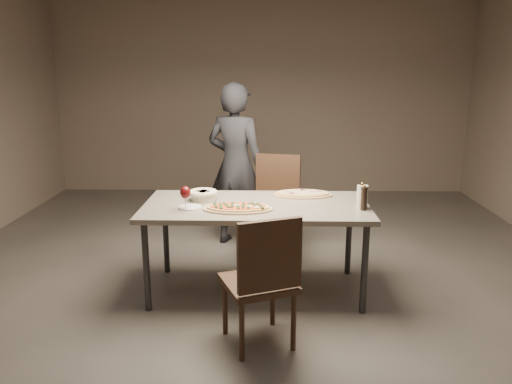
{
  "coord_description": "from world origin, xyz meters",
  "views": [
    {
      "loc": [
        0.09,
        -3.86,
        1.82
      ],
      "look_at": [
        0.0,
        0.0,
        0.85
      ],
      "focal_mm": 35.0,
      "sensor_mm": 36.0,
      "label": 1
    }
  ],
  "objects_px": {
    "dining_table": "(256,211)",
    "zucchini_pizza": "(238,208)",
    "carafe": "(362,197)",
    "chair_near": "(263,276)",
    "chair_far": "(275,200)",
    "diner": "(236,166)",
    "bread_basket": "(203,194)",
    "pepper_mill_left": "(364,198)",
    "ham_pizza": "(302,194)"
  },
  "relations": [
    {
      "from": "dining_table",
      "to": "zucchini_pizza",
      "type": "bearing_deg",
      "value": -128.77
    },
    {
      "from": "carafe",
      "to": "chair_near",
      "type": "xyz_separation_m",
      "value": [
        -0.76,
        -0.8,
        -0.32
      ]
    },
    {
      "from": "chair_far",
      "to": "diner",
      "type": "distance_m",
      "value": 0.57
    },
    {
      "from": "bread_basket",
      "to": "diner",
      "type": "relative_size",
      "value": 0.14
    },
    {
      "from": "bread_basket",
      "to": "carafe",
      "type": "distance_m",
      "value": 1.29
    },
    {
      "from": "carafe",
      "to": "diner",
      "type": "relative_size",
      "value": 0.11
    },
    {
      "from": "bread_basket",
      "to": "pepper_mill_left",
      "type": "xyz_separation_m",
      "value": [
        1.27,
        -0.27,
        0.04
      ]
    },
    {
      "from": "ham_pizza",
      "to": "chair_far",
      "type": "relative_size",
      "value": 0.51
    },
    {
      "from": "zucchini_pizza",
      "to": "chair_near",
      "type": "height_order",
      "value": "chair_near"
    },
    {
      "from": "dining_table",
      "to": "chair_near",
      "type": "relative_size",
      "value": 1.95
    },
    {
      "from": "pepper_mill_left",
      "to": "chair_far",
      "type": "height_order",
      "value": "chair_far"
    },
    {
      "from": "zucchini_pizza",
      "to": "chair_far",
      "type": "height_order",
      "value": "chair_far"
    },
    {
      "from": "dining_table",
      "to": "carafe",
      "type": "relative_size",
      "value": 10.04
    },
    {
      "from": "chair_near",
      "to": "bread_basket",
      "type": "bearing_deg",
      "value": 94.95
    },
    {
      "from": "dining_table",
      "to": "chair_far",
      "type": "xyz_separation_m",
      "value": [
        0.17,
        0.88,
        -0.14
      ]
    },
    {
      "from": "pepper_mill_left",
      "to": "chair_far",
      "type": "distance_m",
      "value": 1.26
    },
    {
      "from": "chair_near",
      "to": "carafe",
      "type": "bearing_deg",
      "value": 24.43
    },
    {
      "from": "dining_table",
      "to": "chair_near",
      "type": "height_order",
      "value": "chair_near"
    },
    {
      "from": "carafe",
      "to": "bread_basket",
      "type": "bearing_deg",
      "value": 171.07
    },
    {
      "from": "zucchini_pizza",
      "to": "carafe",
      "type": "xyz_separation_m",
      "value": [
        0.97,
        0.08,
        0.07
      ]
    },
    {
      "from": "pepper_mill_left",
      "to": "carafe",
      "type": "height_order",
      "value": "pepper_mill_left"
    },
    {
      "from": "zucchini_pizza",
      "to": "pepper_mill_left",
      "type": "height_order",
      "value": "pepper_mill_left"
    },
    {
      "from": "chair_far",
      "to": "diner",
      "type": "height_order",
      "value": "diner"
    },
    {
      "from": "bread_basket",
      "to": "pepper_mill_left",
      "type": "bearing_deg",
      "value": -11.92
    },
    {
      "from": "chair_near",
      "to": "diner",
      "type": "relative_size",
      "value": 0.55
    },
    {
      "from": "pepper_mill_left",
      "to": "carafe",
      "type": "xyz_separation_m",
      "value": [
        0.0,
        0.07,
        -0.01
      ]
    },
    {
      "from": "dining_table",
      "to": "pepper_mill_left",
      "type": "xyz_separation_m",
      "value": [
        0.83,
        -0.15,
        0.15
      ]
    },
    {
      "from": "ham_pizza",
      "to": "bread_basket",
      "type": "height_order",
      "value": "bread_basket"
    },
    {
      "from": "ham_pizza",
      "to": "bread_basket",
      "type": "bearing_deg",
      "value": -159.1
    },
    {
      "from": "zucchini_pizza",
      "to": "carafe",
      "type": "height_order",
      "value": "carafe"
    },
    {
      "from": "zucchini_pizza",
      "to": "diner",
      "type": "relative_size",
      "value": 0.32
    },
    {
      "from": "dining_table",
      "to": "chair_far",
      "type": "bearing_deg",
      "value": 79.02
    },
    {
      "from": "dining_table",
      "to": "chair_near",
      "type": "xyz_separation_m",
      "value": [
        0.07,
        -0.89,
        -0.18
      ]
    },
    {
      "from": "zucchini_pizza",
      "to": "chair_near",
      "type": "relative_size",
      "value": 0.58
    },
    {
      "from": "dining_table",
      "to": "diner",
      "type": "bearing_deg",
      "value": 101.5
    },
    {
      "from": "zucchini_pizza",
      "to": "chair_near",
      "type": "distance_m",
      "value": 0.78
    },
    {
      "from": "chair_near",
      "to": "chair_far",
      "type": "bearing_deg",
      "value": 64.74
    },
    {
      "from": "bread_basket",
      "to": "chair_near",
      "type": "distance_m",
      "value": 1.15
    },
    {
      "from": "bread_basket",
      "to": "carafe",
      "type": "bearing_deg",
      "value": -8.93
    },
    {
      "from": "bread_basket",
      "to": "diner",
      "type": "bearing_deg",
      "value": 78.83
    },
    {
      "from": "zucchini_pizza",
      "to": "chair_far",
      "type": "xyz_separation_m",
      "value": [
        0.31,
        1.05,
        -0.21
      ]
    },
    {
      "from": "zucchini_pizza",
      "to": "pepper_mill_left",
      "type": "relative_size",
      "value": 2.68
    },
    {
      "from": "zucchini_pizza",
      "to": "chair_far",
      "type": "distance_m",
      "value": 1.11
    },
    {
      "from": "zucchini_pizza",
      "to": "ham_pizza",
      "type": "distance_m",
      "value": 0.69
    },
    {
      "from": "pepper_mill_left",
      "to": "carafe",
      "type": "distance_m",
      "value": 0.07
    },
    {
      "from": "bread_basket",
      "to": "dining_table",
      "type": "bearing_deg",
      "value": -14.55
    },
    {
      "from": "dining_table",
      "to": "ham_pizza",
      "type": "height_order",
      "value": "ham_pizza"
    },
    {
      "from": "diner",
      "to": "bread_basket",
      "type": "bearing_deg",
      "value": 101.09
    },
    {
      "from": "dining_table",
      "to": "ham_pizza",
      "type": "distance_m",
      "value": 0.49
    },
    {
      "from": "zucchini_pizza",
      "to": "diner",
      "type": "bearing_deg",
      "value": 86.74
    }
  ]
}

